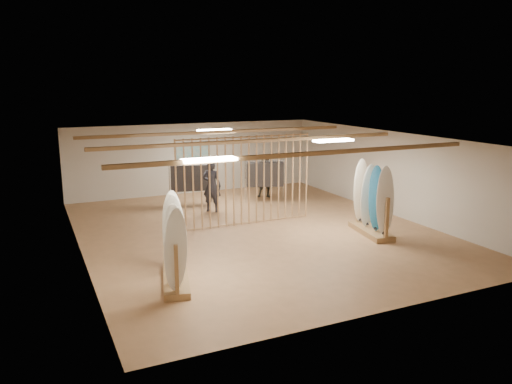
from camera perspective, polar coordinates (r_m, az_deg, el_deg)
name	(u,v)px	position (r m, az deg, el deg)	size (l,w,h in m)	color
floor	(256,231)	(15.08, 0.00, -4.46)	(12.00, 12.00, 0.00)	#A97A52
ceiling	(256,138)	(14.52, 0.00, 6.18)	(12.00, 12.00, 0.00)	gray
wall_back	(194,158)	(20.26, -7.16, 3.84)	(12.00, 12.00, 0.00)	beige
wall_front	(389,243)	(9.79, 14.98, -5.66)	(12.00, 12.00, 0.00)	beige
wall_left	(78,202)	(13.47, -19.69, -1.07)	(12.00, 12.00, 0.00)	beige
wall_right	(391,173)	(17.40, 15.13, 2.12)	(12.00, 12.00, 0.00)	beige
ceiling_slats	(256,141)	(14.53, 0.00, 5.87)	(9.50, 6.12, 0.10)	#9B7246
light_panels	(256,140)	(14.53, 0.00, 5.95)	(1.20, 0.35, 0.06)	white
bamboo_partition	(245,181)	(15.45, -1.25, 1.30)	(4.45, 0.05, 2.78)	#AD8054
poster	(194,153)	(20.21, -7.15, 4.39)	(1.40, 0.03, 0.90)	teal
rack_left	(175,253)	(11.25, -9.26, -6.92)	(1.03, 2.15, 1.98)	#9B7246
rack_right	(372,210)	(14.98, 13.10, -2.02)	(0.90, 1.92, 2.15)	#9B7246
clothing_rack_a	(191,178)	(17.94, -7.45, 1.65)	(1.50, 0.69, 1.64)	silver
clothing_rack_b	(265,174)	(18.64, 1.04, 2.04)	(1.41, 0.81, 1.58)	silver
shopper_a	(212,182)	(17.17, -5.08, 1.09)	(0.75, 0.51, 2.05)	#27262E
shopper_b	(266,175)	(19.21, 1.19, 1.96)	(0.87, 0.68, 1.80)	#36332A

